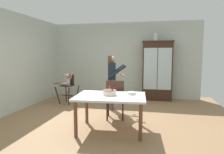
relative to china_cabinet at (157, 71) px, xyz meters
The scene contains 11 objects.
ground_plane 2.83m from the china_cabinet, 116.65° to the right, with size 6.24×6.24×0.00m, color #93704C.
wall_back 1.26m from the china_cabinet, 167.48° to the left, with size 5.32×0.06×2.70m, color beige.
wall_left 4.50m from the china_cabinet, 148.21° to the right, with size 0.06×5.32×2.70m, color beige.
china_cabinet is the anchor object (origin of this frame).
ceramic_vase 1.12m from the china_cabinet, behind, with size 0.13×0.13×0.27m.
high_chair_with_toddler 3.04m from the china_cabinet, 158.86° to the right, with size 0.68×0.77×0.95m.
adult_person 1.98m from the china_cabinet, 129.70° to the right, with size 0.60×0.59×1.53m.
dining_table 3.26m from the china_cabinet, 107.27° to the right, with size 1.46×1.08×0.74m.
birthday_cake 3.22m from the china_cabinet, 107.88° to the right, with size 0.28×0.28×0.19m.
serving_bowl 2.97m from the china_cabinet, 100.79° to the right, with size 0.18×0.18×0.06m, color silver.
dining_chair_far_side 2.62m from the china_cabinet, 112.83° to the right, with size 0.50×0.50×0.96m.
Camera 1 is at (1.07, -4.58, 1.57)m, focal length 31.90 mm.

